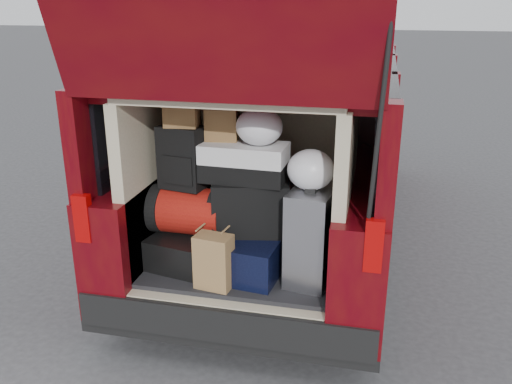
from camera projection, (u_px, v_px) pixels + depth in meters
The scene contains 15 objects.
ground at pixel (237, 347), 3.73m from camera, with size 80.00×80.00×0.00m, color #363638.
minivan at pixel (286, 150), 5.12m from camera, with size 1.90×5.35×2.77m.
load_floor at pixel (246, 292), 3.89m from camera, with size 1.24×1.05×0.55m, color black.
black_hardshell at pixel (188, 246), 3.73m from camera, with size 0.39×0.54×0.22m, color black.
navy_hardshell at pixel (248, 252), 3.61m from camera, with size 0.47×0.58×0.25m, color black.
silver_roller at pixel (312, 235), 3.42m from camera, with size 0.26×0.41×0.62m, color silver.
kraft_bag at pixel (214, 262), 3.37m from camera, with size 0.23×0.14×0.35m, color olive.
red_duffel at pixel (188, 210), 3.64m from camera, with size 0.49×0.32×0.32m, color maroon.
black_soft_case at pixel (251, 206), 3.56m from camera, with size 0.49×0.30×0.36m, color black.
backpack at pixel (182, 157), 3.53m from camera, with size 0.29×0.18×0.41m, color black.
twotone_duffel at pixel (244, 162), 3.47m from camera, with size 0.54×0.28×0.24m, color silver.
grocery_sack_lower at pixel (182, 111), 3.43m from camera, with size 0.21×0.17×0.19m, color olive.
grocery_sack_upper at pixel (222, 124), 3.49m from camera, with size 0.21×0.17×0.21m, color olive.
plastic_bag_center at pixel (259, 127), 3.35m from camera, with size 0.29×0.27×0.24m, color white.
plastic_bag_right at pixel (311, 170), 3.27m from camera, with size 0.29×0.27×0.25m, color white.
Camera 1 is at (0.83, -3.04, 2.27)m, focal length 38.00 mm.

